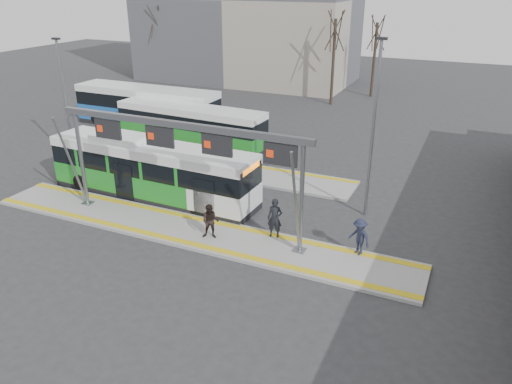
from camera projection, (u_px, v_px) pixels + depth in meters
ground at (189, 232)px, 23.98m from camera, size 120.00×120.00×0.00m
platform_main at (189, 231)px, 23.95m from camera, size 22.00×3.00×0.15m
platform_second at (201, 166)px, 32.15m from camera, size 20.00×3.00×0.15m
tactile_main at (189, 229)px, 23.92m from camera, size 22.00×2.65×0.02m
tactile_second at (210, 159)px, 33.07m from camera, size 20.00×0.35×0.02m
gantry at (181, 144)px, 22.61m from camera, size 13.00×1.68×5.20m
hero_bus at (152, 171)px, 27.29m from camera, size 12.14×2.88×3.32m
bg_bus_green at (191, 126)px, 35.83m from camera, size 11.43×3.04×2.83m
bg_bus_blue at (147, 108)px, 40.13m from camera, size 12.17×2.72×3.17m
passenger_a at (275, 218)px, 22.90m from camera, size 0.75×0.55×1.89m
passenger_b at (210, 221)px, 22.87m from camera, size 0.97×0.85×1.66m
passenger_c at (359, 237)px, 21.50m from camera, size 1.26×1.06×1.69m
tree_left at (335, 31)px, 45.13m from camera, size 1.40×1.40×8.82m
tree_mid at (377, 33)px, 48.39m from camera, size 1.40×1.40×8.14m
tree_far at (156, 22)px, 55.14m from camera, size 1.40×1.40×8.72m
lamp_west at (65, 100)px, 31.13m from camera, size 0.50×0.25×7.95m
lamp_east at (373, 127)px, 23.87m from camera, size 0.50×0.25×8.82m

